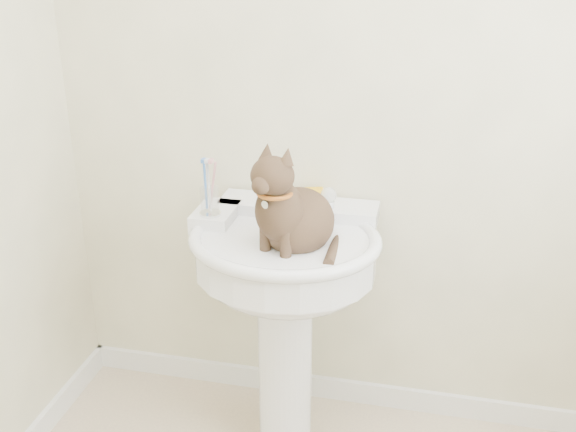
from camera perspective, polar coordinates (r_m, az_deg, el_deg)
The scene contains 7 objects.
wall_back at distance 2.22m, azimuth 7.18°, elevation 11.05°, with size 2.20×0.00×2.50m, color beige, non-canonical shape.
baseboard_back at distance 2.73m, azimuth 5.87°, elevation -14.58°, with size 2.20×0.02×0.09m, color white.
pedestal_sink at distance 2.18m, azimuth -0.29°, elevation -5.20°, with size 0.62×0.61×0.86m.
faucet at distance 2.22m, azimuth 0.66°, elevation 1.79°, with size 0.28×0.12×0.14m.
soap_bar at distance 2.30m, azimuth 1.91°, elevation 1.87°, with size 0.09×0.06×0.03m, color #EAAB13.
toothbrush_cup at distance 2.17m, azimuth -6.64°, elevation 1.32°, with size 0.07×0.07×0.19m.
cat at distance 2.03m, azimuth 0.45°, elevation 0.09°, with size 0.25×0.31×0.46m.
Camera 1 is at (0.21, -1.06, 1.71)m, focal length 42.00 mm.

